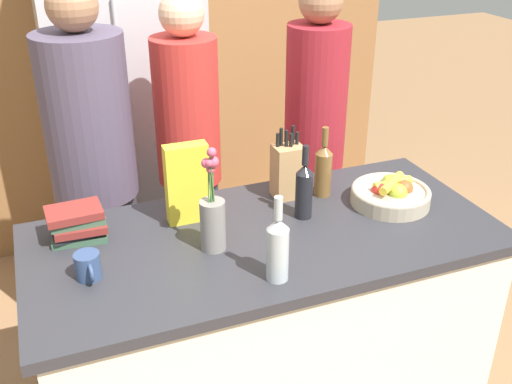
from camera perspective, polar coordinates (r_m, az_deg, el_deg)
kitchen_island at (r=2.41m, az=0.86°, el=-12.91°), size 1.70×0.78×0.88m
back_wall_wood at (r=3.58m, az=-9.85°, el=15.56°), size 2.90×0.12×2.60m
refrigerator at (r=3.29m, az=-12.22°, el=7.88°), size 0.76×0.62×1.89m
fruit_bowl at (r=2.40m, az=12.72°, el=-0.17°), size 0.31×0.31×0.11m
knife_block at (r=2.37m, az=3.03°, el=2.07°), size 0.11×0.10×0.29m
flower_vase at (r=2.02m, az=-4.15°, el=-2.46°), size 0.09×0.09×0.38m
cereal_box at (r=2.18m, az=-6.57°, el=0.79°), size 0.16×0.06×0.30m
coffee_mug at (r=1.97m, az=-15.70°, el=-6.82°), size 0.08×0.12×0.09m
book_stack at (r=2.19m, az=-16.63°, el=-2.89°), size 0.21×0.15×0.12m
bottle_oil at (r=2.22m, az=4.60°, el=0.24°), size 0.07×0.07×0.29m
bottle_vinegar at (r=2.39m, az=6.42°, el=2.20°), size 0.07×0.07×0.29m
bottle_wine at (r=1.86m, az=2.07°, el=-5.31°), size 0.07×0.07×0.29m
person_at_sink at (r=2.61m, az=-15.23°, el=2.60°), size 0.36×0.36×1.70m
person_in_blue at (r=2.74m, az=-6.40°, el=3.97°), size 0.29×0.29×1.62m
person_in_red_tee at (r=2.86m, az=5.59°, el=5.42°), size 0.29×0.29×1.65m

